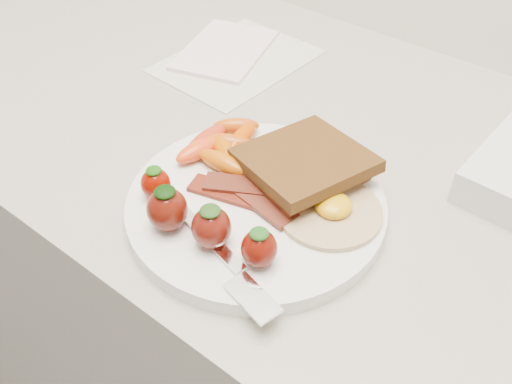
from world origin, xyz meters
The scene contains 11 objects.
counter centered at (0.00, 1.70, 0.45)m, with size 2.00×0.60×0.90m, color gray.
plate centered at (0.01, 1.56, 0.91)m, with size 0.27×0.27×0.02m, color white.
toast_lower centered at (0.01, 1.62, 0.93)m, with size 0.11×0.11×0.01m, color #4E2310.
toast_upper centered at (0.02, 1.62, 0.94)m, with size 0.12×0.12×0.01m, color #321C09.
fried_egg centered at (0.08, 1.59, 0.92)m, with size 0.13×0.13×0.02m.
bacon_strips centered at (0.00, 1.56, 0.92)m, with size 0.12×0.08×0.01m.
baby_carrots centered at (-0.07, 1.60, 0.93)m, with size 0.09×0.12×0.02m.
strawberries centered at (-0.01, 1.49, 0.94)m, with size 0.17×0.06×0.05m.
fork centered at (0.03, 1.48, 0.92)m, with size 0.18×0.07×0.00m.
paper_sheet centered at (-0.21, 1.79, 0.90)m, with size 0.16×0.22×0.00m, color beige.
notepad centered at (-0.24, 1.80, 0.91)m, with size 0.11×0.16×0.01m, color silver.
Camera 1 is at (0.27, 1.22, 1.32)m, focal length 40.00 mm.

